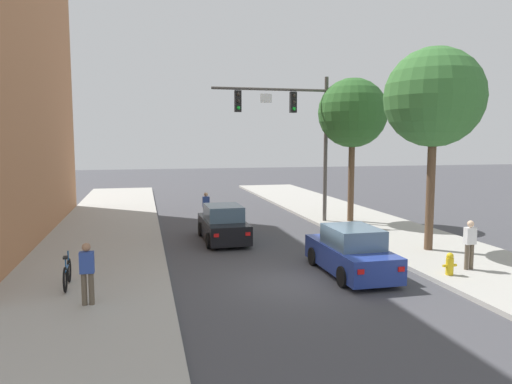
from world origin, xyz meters
name	(u,v)px	position (x,y,z in m)	size (l,w,h in m)	color
ground_plane	(301,282)	(0.00, 0.00, 0.00)	(120.00, 120.00, 0.00)	#424247
sidewalk_left	(82,295)	(-6.50, 0.00, 0.07)	(5.00, 60.00, 0.15)	#A8A59E
sidewalk_right	(480,267)	(6.50, 0.00, 0.07)	(5.00, 60.00, 0.15)	#A8A59E
traffic_signal_mast	(295,122)	(2.91, 9.73, 5.32)	(6.08, 0.38, 7.50)	#514C47
car_lead_black	(223,225)	(-1.36, 6.60, 0.72)	(1.87, 4.26, 1.60)	black
car_following_blue	(351,253)	(1.89, 0.46, 0.72)	(1.84, 4.24, 1.60)	navy
pedestrian_sidewalk_left_walker	(87,271)	(-6.20, -1.13, 1.06)	(0.36, 0.22, 1.64)	brown
pedestrian_crossing_road	(206,206)	(-1.50, 11.34, 0.91)	(0.36, 0.22, 1.64)	#333338
pedestrian_sidewalk_right_walker	(470,242)	(5.72, -0.40, 1.06)	(0.36, 0.22, 1.64)	brown
bicycle_leaning	(67,274)	(-6.96, 0.62, 0.54)	(0.14, 1.77, 0.98)	black
fire_hydrant	(450,264)	(4.70, -0.83, 0.51)	(0.48, 0.24, 0.72)	gold
street_tree_nearest	(434,98)	(6.09, 2.48, 6.00)	(3.77, 3.77, 7.77)	brown
street_tree_second	(353,113)	(5.92, 9.37, 5.78)	(3.58, 3.58, 7.45)	brown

